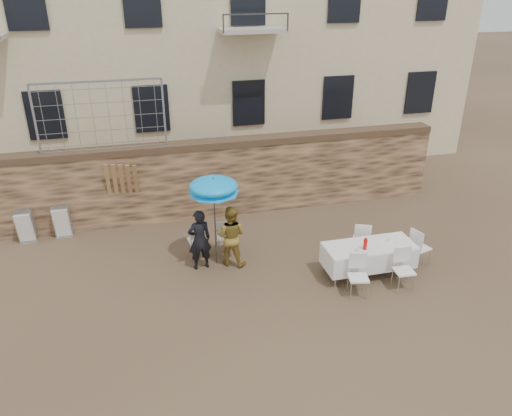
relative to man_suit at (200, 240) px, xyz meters
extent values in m
plane|color=brown|center=(0.99, -2.13, -0.76)|extent=(80.00, 80.00, 0.00)
cube|color=brown|center=(0.99, 2.87, 0.34)|extent=(13.00, 0.50, 2.20)
imported|color=black|center=(0.00, 0.00, 0.00)|extent=(0.60, 0.44, 1.53)
imported|color=gold|center=(0.75, 0.00, 0.00)|extent=(0.93, 0.86, 1.53)
cylinder|color=#3F3F44|center=(0.40, 0.10, 0.18)|extent=(0.03, 0.03, 1.88)
cone|color=#0A97ED|center=(0.40, 0.10, 1.23)|extent=(1.18, 1.18, 0.22)
cube|color=white|center=(3.78, -1.23, -0.01)|extent=(2.10, 0.85, 0.05)
cylinder|color=silver|center=(2.83, -1.58, -0.39)|extent=(0.04, 0.04, 0.74)
cylinder|color=silver|center=(4.73, -1.58, -0.39)|extent=(0.04, 0.04, 0.74)
cylinder|color=silver|center=(2.83, -0.89, -0.39)|extent=(0.04, 0.04, 0.74)
cylinder|color=silver|center=(4.73, -0.89, -0.39)|extent=(0.04, 0.04, 0.74)
cylinder|color=red|center=(3.58, -1.38, 0.14)|extent=(0.09, 0.09, 0.26)
camera|label=1|loc=(-1.23, -10.29, 5.73)|focal=35.00mm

